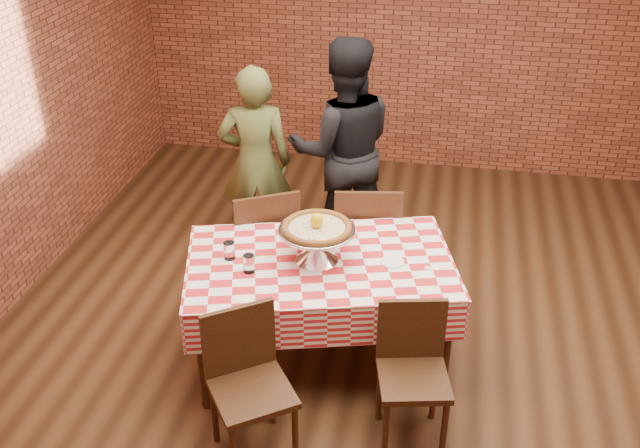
# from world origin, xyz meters

# --- Properties ---
(ground) EXTENTS (6.00, 6.00, 0.00)m
(ground) POSITION_xyz_m (0.00, 0.00, 0.00)
(ground) COLOR black
(ground) RESTS_ON ground
(back_wall) EXTENTS (5.50, 0.00, 5.50)m
(back_wall) POSITION_xyz_m (0.00, 3.00, 1.45)
(back_wall) COLOR brown
(back_wall) RESTS_ON ground
(table) EXTENTS (1.81, 1.36, 0.75)m
(table) POSITION_xyz_m (-0.44, -0.14, 0.38)
(table) COLOR #412712
(table) RESTS_ON ground
(tablecloth) EXTENTS (1.86, 1.41, 0.28)m
(tablecloth) POSITION_xyz_m (-0.44, -0.14, 0.62)
(tablecloth) COLOR red
(tablecloth) RESTS_ON table
(pizza_stand) EXTENTS (0.61, 0.61, 0.21)m
(pizza_stand) POSITION_xyz_m (-0.46, -0.13, 0.86)
(pizza_stand) COLOR silver
(pizza_stand) RESTS_ON tablecloth
(pizza) EXTENTS (0.54, 0.54, 0.03)m
(pizza) POSITION_xyz_m (-0.46, -0.13, 0.98)
(pizza) COLOR beige
(pizza) RESTS_ON pizza_stand
(lemon) EXTENTS (0.10, 0.10, 0.10)m
(lemon) POSITION_xyz_m (-0.46, -0.13, 1.03)
(lemon) COLOR yellow
(lemon) RESTS_ON pizza
(water_glass_left) EXTENTS (0.09, 0.09, 0.11)m
(water_glass_left) POSITION_xyz_m (-0.83, -0.34, 0.81)
(water_glass_left) COLOR white
(water_glass_left) RESTS_ON tablecloth
(water_glass_right) EXTENTS (0.09, 0.09, 0.11)m
(water_glass_right) POSITION_xyz_m (-0.99, -0.22, 0.81)
(water_glass_right) COLOR white
(water_glass_right) RESTS_ON tablecloth
(side_plate) EXTENTS (0.18, 0.18, 0.01)m
(side_plate) POSITION_xyz_m (0.00, -0.08, 0.76)
(side_plate) COLOR white
(side_plate) RESTS_ON tablecloth
(sweetener_packet_a) EXTENTS (0.06, 0.06, 0.00)m
(sweetener_packet_a) POSITION_xyz_m (0.16, -0.19, 0.76)
(sweetener_packet_a) COLOR white
(sweetener_packet_a) RESTS_ON tablecloth
(sweetener_packet_b) EXTENTS (0.05, 0.04, 0.00)m
(sweetener_packet_b) POSITION_xyz_m (0.23, -0.11, 0.76)
(sweetener_packet_b) COLOR white
(sweetener_packet_b) RESTS_ON tablecloth
(condiment_caddy) EXTENTS (0.13, 0.12, 0.14)m
(condiment_caddy) POSITION_xyz_m (-0.49, 0.12, 0.83)
(condiment_caddy) COLOR silver
(condiment_caddy) RESTS_ON tablecloth
(chair_near_left) EXTENTS (0.57, 0.57, 0.89)m
(chair_near_left) POSITION_xyz_m (-0.64, -1.02, 0.44)
(chair_near_left) COLOR #412712
(chair_near_left) RESTS_ON ground
(chair_near_right) EXTENTS (0.45, 0.45, 0.86)m
(chair_near_right) POSITION_xyz_m (0.20, -0.76, 0.43)
(chair_near_right) COLOR #412712
(chair_near_right) RESTS_ON ground
(chair_far_left) EXTENTS (0.62, 0.62, 0.94)m
(chair_far_left) POSITION_xyz_m (-0.98, 0.47, 0.47)
(chair_far_left) COLOR #412712
(chair_far_left) RESTS_ON ground
(chair_far_right) EXTENTS (0.53, 0.53, 0.94)m
(chair_far_right) POSITION_xyz_m (-0.25, 0.67, 0.47)
(chair_far_right) COLOR #412712
(chair_far_right) RESTS_ON ground
(diner_olive) EXTENTS (0.64, 0.50, 1.56)m
(diner_olive) POSITION_xyz_m (-1.18, 1.10, 0.78)
(diner_olive) COLOR #4D5429
(diner_olive) RESTS_ON ground
(diner_black) EXTENTS (1.00, 0.87, 1.76)m
(diner_black) POSITION_xyz_m (-0.52, 1.26, 0.88)
(diner_black) COLOR black
(diner_black) RESTS_ON ground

